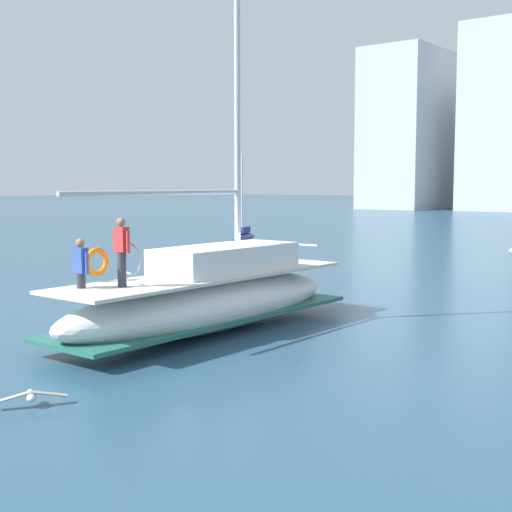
# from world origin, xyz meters

# --- Properties ---
(ground_plane) EXTENTS (400.00, 400.00, 0.00)m
(ground_plane) POSITION_xyz_m (0.00, 0.00, 0.00)
(ground_plane) COLOR #284C66
(main_sailboat) EXTENTS (2.47, 9.60, 12.08)m
(main_sailboat) POSITION_xyz_m (0.81, -0.98, 0.90)
(main_sailboat) COLOR white
(main_sailboat) RESTS_ON ground
(moored_catamaran) EXTENTS (2.30, 3.97, 5.77)m
(moored_catamaran) POSITION_xyz_m (-16.56, 21.47, 0.45)
(moored_catamaran) COLOR navy
(moored_catamaran) RESTS_ON ground
(seagull) EXTENTS (0.75, 1.12, 0.18)m
(seagull) POSITION_xyz_m (2.72, -7.67, 0.18)
(seagull) COLOR silver
(seagull) RESTS_ON ground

